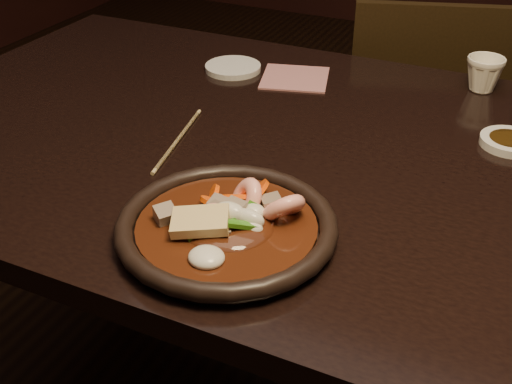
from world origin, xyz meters
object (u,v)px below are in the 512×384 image
at_px(plate, 227,227).
at_px(chair, 416,135).
at_px(table, 313,188).
at_px(tea_cup, 484,73).

bearing_deg(plate, chair, 86.14).
bearing_deg(plate, table, 85.90).
height_order(table, chair, chair).
xyz_separation_m(table, plate, (-0.02, -0.28, 0.09)).
bearing_deg(plate, tea_cup, 70.31).
xyz_separation_m(plate, tea_cup, (0.23, 0.65, 0.02)).
distance_m(table, plate, 0.30).
relative_size(table, plate, 5.35).
bearing_deg(tea_cup, chair, 117.71).
bearing_deg(tea_cup, plate, -109.69).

